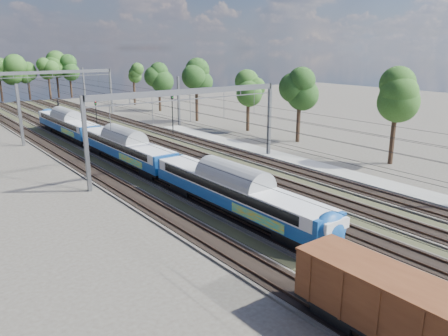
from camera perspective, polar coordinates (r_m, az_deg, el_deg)
track_bed at (r=61.04m, az=-11.99°, el=2.75°), size 21.00×130.00×0.34m
platform at (r=48.93m, az=14.21°, el=-0.44°), size 3.00×70.00×0.30m
catenary at (r=67.15m, az=-14.90°, el=9.15°), size 25.65×130.00×9.00m
tree_belt at (r=106.79m, az=-20.01°, el=11.70°), size 39.47×100.00×11.18m
emu_train at (r=51.40m, az=-12.69°, el=3.09°), size 2.89×61.11×4.22m
freight_boxcar at (r=20.77m, az=26.04°, el=-18.37°), size 2.75×13.29×3.43m
worker at (r=107.94m, az=-20.87°, el=7.90°), size 0.65×0.76×1.78m
signal_near at (r=72.83m, az=-16.36°, el=6.96°), size 0.34×0.31×5.06m
signal_far at (r=67.92m, az=-6.76°, el=7.65°), size 0.45×0.42×6.44m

